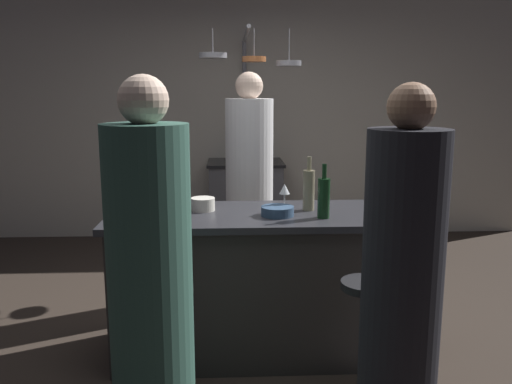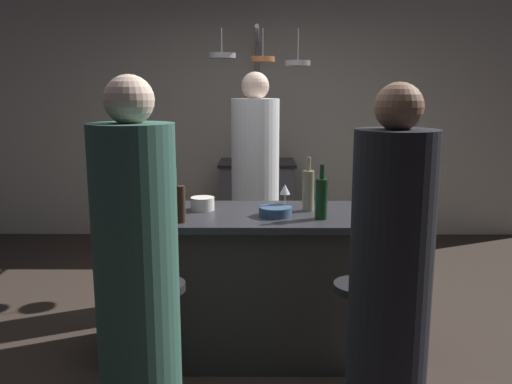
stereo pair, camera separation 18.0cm
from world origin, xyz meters
The scene contains 18 objects.
ground_plane centered at (0.00, 0.00, 0.00)m, with size 9.00×9.00×0.00m, color #382D26.
back_wall centered at (0.00, 2.85, 1.30)m, with size 6.40×0.16×2.60m, color beige.
kitchen_island centered at (0.00, 0.00, 0.45)m, with size 1.80×0.72×0.90m.
stove_range centered at (0.00, 2.45, 0.45)m, with size 0.80×0.64×0.89m.
chef centered at (-0.01, 1.00, 0.82)m, with size 0.37×0.37×1.77m.
bar_stool_right centered at (0.52, -0.62, 0.38)m, with size 0.28×0.28×0.68m.
guest_right centered at (0.59, -0.97, 0.77)m, with size 0.35×0.35×1.67m.
bar_stool_left centered at (-0.48, -0.62, 0.38)m, with size 0.28×0.28×0.68m.
guest_left centered at (-0.50, -0.99, 0.79)m, with size 0.36×0.36×1.70m.
overhead_pot_rack centered at (0.01, 1.98, 1.66)m, with size 0.88×1.36×2.17m.
pepper_mill centered at (-0.42, -0.24, 1.01)m, with size 0.05×0.05×0.21m, color #382319.
wine_bottle_white centered at (0.32, 0.06, 1.03)m, with size 0.07×0.07×0.33m.
wine_bottle_red centered at (0.38, -0.15, 1.02)m, with size 0.07×0.07×0.32m.
wine_bottle_green centered at (-0.55, 0.23, 1.02)m, with size 0.07×0.07×0.32m.
wine_glass_by_chef centered at (0.18, 0.18, 1.01)m, with size 0.07×0.07×0.15m.
wine_glass_near_right_guest centered at (-0.63, -0.17, 1.01)m, with size 0.07×0.07×0.15m.
mixing_bowl_blue centered at (0.12, -0.08, 0.93)m, with size 0.20×0.20×0.06m, color #334C6B.
mixing_bowl_ceramic centered at (-0.33, 0.08, 0.94)m, with size 0.15×0.15×0.08m, color silver.
Camera 2 is at (0.02, -3.14, 1.63)m, focal length 37.18 mm.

